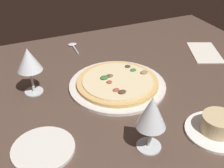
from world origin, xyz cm
name	(u,v)px	position (x,y,z in cm)	size (l,w,h in cm)	color
dining_table	(106,102)	(0.00, 0.00, 2.00)	(150.00, 110.00, 4.00)	brown
pizza_main	(117,83)	(-6.03, -4.42, 5.17)	(33.33, 33.33, 3.39)	silver
ramekin_on_saucer	(218,126)	(-21.45, 27.94, 6.16)	(17.44, 17.44, 5.58)	white
wine_glass_far	(29,61)	(21.12, -12.48, 15.91)	(8.12, 8.12, 16.11)	silver
wine_glass_near	(152,113)	(-1.48, 25.21, 15.11)	(7.60, 7.60, 15.93)	silver
side_plate	(43,149)	(24.02, 15.39, 4.45)	(16.41, 16.41, 0.90)	silver
paper_menu	(205,52)	(-50.77, -13.29, 4.15)	(11.17, 19.62, 0.30)	silver
spoon	(73,46)	(-1.42, -41.51, 4.46)	(4.08, 10.71, 1.00)	silver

